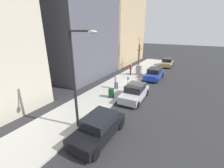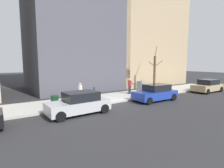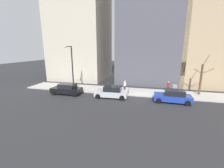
% 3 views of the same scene
% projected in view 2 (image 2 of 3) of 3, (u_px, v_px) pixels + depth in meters
% --- Properties ---
extents(ground_plane, '(120.00, 120.00, 0.00)m').
position_uv_depth(ground_plane, '(113.00, 104.00, 14.90)').
color(ground_plane, '#2B2B2D').
extents(sidewalk, '(4.00, 36.00, 0.15)m').
position_uv_depth(sidewalk, '(101.00, 99.00, 16.55)').
color(sidewalk, '#B2AFA8').
rests_on(sidewalk, ground).
extents(parked_car_tan, '(1.95, 4.22, 1.52)m').
position_uv_depth(parked_car_tan, '(208.00, 86.00, 20.82)').
color(parked_car_tan, tan).
rests_on(parked_car_tan, ground).
extents(parked_car_blue, '(2.00, 4.24, 1.52)m').
position_uv_depth(parked_car_blue, '(155.00, 93.00, 16.04)').
color(parked_car_blue, '#1E389E').
rests_on(parked_car_blue, ground).
extents(parked_car_silver, '(2.06, 4.26, 1.52)m').
position_uv_depth(parked_car_silver, '(79.00, 103.00, 11.87)').
color(parked_car_silver, '#B7B7BC').
rests_on(parked_car_silver, ground).
extents(parking_meter, '(0.14, 0.10, 1.35)m').
position_uv_depth(parking_meter, '(94.00, 93.00, 14.32)').
color(parking_meter, slate).
rests_on(parking_meter, sidewalk).
extents(utility_box, '(0.83, 0.61, 1.43)m').
position_uv_depth(utility_box, '(141.00, 88.00, 18.32)').
color(utility_box, '#A8A399').
rests_on(utility_box, sidewalk).
extents(bare_tree, '(0.63, 2.34, 5.36)m').
position_uv_depth(bare_tree, '(155.00, 72.00, 21.10)').
color(bare_tree, brown).
rests_on(bare_tree, sidewalk).
extents(trash_bin, '(0.56, 0.56, 0.90)m').
position_uv_depth(trash_bin, '(55.00, 102.00, 13.03)').
color(trash_bin, '#14381E').
rests_on(trash_bin, sidewalk).
extents(pedestrian_near_meter, '(0.36, 0.37, 1.66)m').
position_uv_depth(pedestrian_near_meter, '(130.00, 85.00, 18.79)').
color(pedestrian_near_meter, '#1E1E2D').
rests_on(pedestrian_near_meter, sidewalk).
extents(pedestrian_midblock, '(0.39, 0.36, 1.66)m').
position_uv_depth(pedestrian_midblock, '(80.00, 91.00, 14.82)').
color(pedestrian_midblock, '#1E1E2D').
rests_on(pedestrian_midblock, sidewalk).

